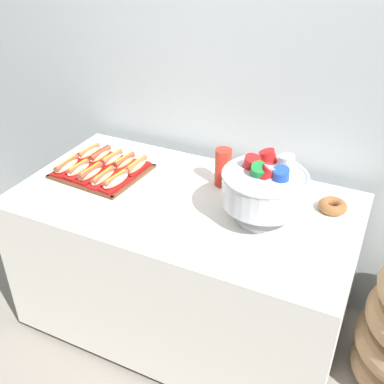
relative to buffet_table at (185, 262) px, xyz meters
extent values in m
plane|color=gray|center=(0.00, 0.00, -0.41)|extent=(10.00, 10.00, 0.00)
cube|color=#B2BCC1|center=(0.00, 0.54, 0.89)|extent=(6.00, 0.10, 2.60)
cube|color=white|center=(0.00, 0.00, 0.00)|extent=(1.53, 0.83, 0.73)
cylinder|color=black|center=(-0.65, -0.29, -0.39)|extent=(0.05, 0.05, 0.04)
cylinder|color=black|center=(-0.65, 0.29, -0.39)|extent=(0.05, 0.05, 0.04)
cylinder|color=black|center=(0.65, 0.29, -0.39)|extent=(0.05, 0.05, 0.04)
cube|color=#56331E|center=(-0.47, 0.05, 0.37)|extent=(0.43, 0.39, 0.01)
cube|color=#56331E|center=(-0.48, -0.13, 0.38)|extent=(0.41, 0.04, 0.01)
cube|color=#56331E|center=(-0.46, 0.22, 0.38)|extent=(0.41, 0.04, 0.01)
cube|color=#56331E|center=(-0.67, 0.06, 0.38)|extent=(0.04, 0.36, 0.01)
cube|color=#56331E|center=(-0.28, 0.03, 0.38)|extent=(0.04, 0.36, 0.01)
cube|color=#B21414|center=(-0.63, -0.03, 0.38)|extent=(0.07, 0.17, 0.02)
ellipsoid|color=beige|center=(-0.63, -0.03, 0.41)|extent=(0.06, 0.16, 0.04)
cylinder|color=brown|center=(-0.63, -0.03, 0.42)|extent=(0.03, 0.16, 0.03)
cylinder|color=yellow|center=(-0.63, -0.03, 0.43)|extent=(0.01, 0.13, 0.01)
cube|color=red|center=(-0.55, -0.03, 0.38)|extent=(0.08, 0.16, 0.02)
ellipsoid|color=beige|center=(-0.55, -0.03, 0.41)|extent=(0.06, 0.15, 0.04)
cylinder|color=#9E4C38|center=(-0.55, -0.03, 0.42)|extent=(0.04, 0.13, 0.03)
cylinder|color=yellow|center=(-0.55, -0.03, 0.43)|extent=(0.02, 0.11, 0.01)
cube|color=#B21414|center=(-0.48, -0.04, 0.38)|extent=(0.08, 0.17, 0.02)
ellipsoid|color=beige|center=(-0.48, -0.04, 0.40)|extent=(0.06, 0.16, 0.04)
cylinder|color=brown|center=(-0.48, -0.04, 0.42)|extent=(0.04, 0.15, 0.03)
cylinder|color=yellow|center=(-0.48, -0.04, 0.43)|extent=(0.02, 0.13, 0.01)
cube|color=red|center=(-0.40, -0.04, 0.38)|extent=(0.06, 0.18, 0.02)
ellipsoid|color=#E0BC7F|center=(-0.40, -0.04, 0.40)|extent=(0.05, 0.17, 0.04)
cylinder|color=#9E4C38|center=(-0.40, -0.04, 0.41)|extent=(0.03, 0.15, 0.03)
cylinder|color=yellow|center=(-0.40, -0.04, 0.43)|extent=(0.01, 0.13, 0.01)
cube|color=#B21414|center=(-0.33, -0.05, 0.38)|extent=(0.09, 0.18, 0.02)
ellipsoid|color=beige|center=(-0.33, -0.05, 0.41)|extent=(0.07, 0.17, 0.04)
cylinder|color=#9E4C38|center=(-0.33, -0.05, 0.42)|extent=(0.05, 0.15, 0.03)
cylinder|color=yellow|center=(-0.33, -0.05, 0.43)|extent=(0.02, 0.13, 0.01)
cube|color=red|center=(-0.62, 0.14, 0.38)|extent=(0.09, 0.17, 0.02)
ellipsoid|color=#E0BC7F|center=(-0.62, 0.14, 0.41)|extent=(0.07, 0.16, 0.04)
cylinder|color=#A8563D|center=(-0.62, 0.14, 0.42)|extent=(0.05, 0.15, 0.03)
cylinder|color=yellow|center=(-0.62, 0.14, 0.43)|extent=(0.02, 0.12, 0.01)
cube|color=red|center=(-0.54, 0.13, 0.38)|extent=(0.07, 0.17, 0.02)
ellipsoid|color=#E0BC7F|center=(-0.54, 0.13, 0.41)|extent=(0.05, 0.16, 0.04)
cylinder|color=brown|center=(-0.54, 0.13, 0.42)|extent=(0.04, 0.15, 0.03)
cylinder|color=red|center=(-0.54, 0.13, 0.43)|extent=(0.01, 0.13, 0.01)
cube|color=red|center=(-0.47, 0.13, 0.38)|extent=(0.07, 0.16, 0.02)
ellipsoid|color=beige|center=(-0.47, 0.13, 0.41)|extent=(0.06, 0.15, 0.04)
cylinder|color=#A8563D|center=(-0.47, 0.13, 0.42)|extent=(0.04, 0.15, 0.03)
cylinder|color=yellow|center=(-0.47, 0.13, 0.43)|extent=(0.02, 0.12, 0.01)
cube|color=red|center=(-0.39, 0.12, 0.38)|extent=(0.08, 0.16, 0.02)
ellipsoid|color=tan|center=(-0.39, 0.12, 0.41)|extent=(0.07, 0.15, 0.04)
cylinder|color=brown|center=(-0.39, 0.12, 0.42)|extent=(0.05, 0.14, 0.03)
cylinder|color=yellow|center=(-0.39, 0.12, 0.43)|extent=(0.02, 0.12, 0.01)
cube|color=#B21414|center=(-0.32, 0.12, 0.38)|extent=(0.06, 0.18, 0.02)
ellipsoid|color=tan|center=(-0.32, 0.12, 0.41)|extent=(0.05, 0.16, 0.04)
cylinder|color=#A8563D|center=(-0.32, 0.12, 0.42)|extent=(0.04, 0.16, 0.03)
cylinder|color=yellow|center=(-0.32, 0.12, 0.43)|extent=(0.01, 0.13, 0.01)
cylinder|color=silver|center=(0.36, 0.00, 0.38)|extent=(0.22, 0.22, 0.02)
cone|color=silver|center=(0.36, 0.00, 0.42)|extent=(0.08, 0.08, 0.07)
cylinder|color=silver|center=(0.36, 0.00, 0.52)|extent=(0.34, 0.34, 0.13)
torus|color=silver|center=(0.36, 0.00, 0.58)|extent=(0.35, 0.35, 0.02)
cylinder|color=#1E47B2|center=(0.42, 0.00, 0.57)|extent=(0.08, 0.10, 0.14)
cylinder|color=#B7BCC6|center=(0.42, 0.11, 0.57)|extent=(0.09, 0.08, 0.13)
cylinder|color=red|center=(0.34, 0.12, 0.57)|extent=(0.13, 0.10, 0.15)
cylinder|color=red|center=(0.28, 0.04, 0.57)|extent=(0.11, 0.11, 0.14)
cylinder|color=#197A33|center=(0.33, 0.00, 0.57)|extent=(0.11, 0.13, 0.14)
cylinder|color=red|center=(0.36, -0.01, 0.57)|extent=(0.13, 0.10, 0.15)
cylinder|color=#B7BCC6|center=(0.37, -0.01, 0.57)|extent=(0.12, 0.12, 0.14)
cylinder|color=red|center=(0.11, 0.20, 0.42)|extent=(0.08, 0.08, 0.11)
cylinder|color=red|center=(0.11, 0.20, 0.44)|extent=(0.08, 0.08, 0.11)
cylinder|color=red|center=(0.11, 0.20, 0.46)|extent=(0.08, 0.08, 0.11)
cylinder|color=red|center=(0.11, 0.20, 0.48)|extent=(0.08, 0.08, 0.11)
cylinder|color=red|center=(0.11, 0.20, 0.50)|extent=(0.08, 0.08, 0.11)
torus|color=brown|center=(0.62, 0.20, 0.39)|extent=(0.12, 0.12, 0.04)
camera|label=1|loc=(0.79, -1.56, 1.48)|focal=43.23mm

